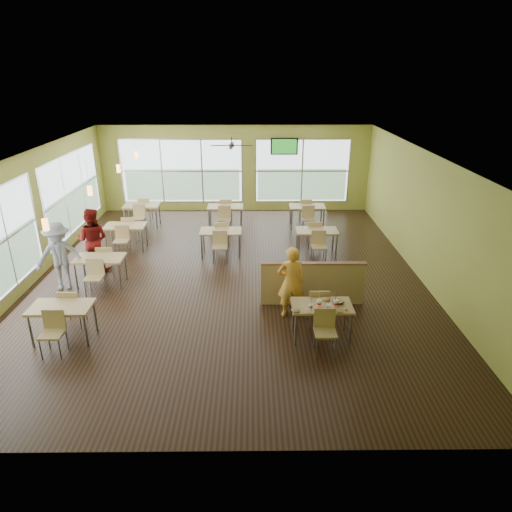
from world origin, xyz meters
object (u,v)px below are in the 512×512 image
food_basket (338,301)px  half_wall_divider (313,283)px  main_table (322,310)px  man_plaid (291,282)px

food_basket → half_wall_divider: bearing=103.6°
main_table → food_basket: main_table is taller
half_wall_divider → man_plaid: bearing=-134.5°
main_table → food_basket: (0.33, 0.08, 0.15)m
half_wall_divider → man_plaid: 0.84m
food_basket → man_plaid: bearing=137.6°
man_plaid → food_basket: 1.20m
main_table → half_wall_divider: size_ratio=0.63×
half_wall_divider → man_plaid: (-0.55, -0.56, 0.30)m
main_table → man_plaid: bearing=121.9°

